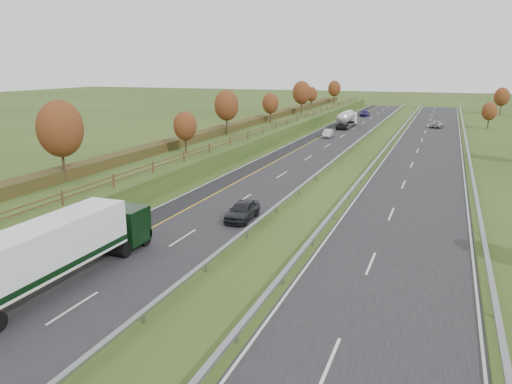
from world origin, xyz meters
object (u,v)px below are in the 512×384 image
at_px(car_dark_near, 242,210).
at_px(car_silver_mid, 328,133).
at_px(road_tanker, 347,119).
at_px(box_lorry, 52,251).
at_px(car_oncoming, 437,124).
at_px(car_small_far, 365,113).

bearing_deg(car_dark_near, car_silver_mid, 93.06).
bearing_deg(road_tanker, box_lorry, -90.47).
bearing_deg(box_lorry, car_dark_near, 72.65).
relative_size(road_tanker, car_dark_near, 2.37).
relative_size(box_lorry, car_dark_near, 3.43).
xyz_separation_m(car_dark_near, car_oncoming, (13.39, 74.67, -0.12)).
xyz_separation_m(box_lorry, car_oncoming, (18.47, 90.92, -1.60)).
bearing_deg(car_small_far, car_dark_near, -90.01).
distance_m(box_lorry, car_dark_near, 17.10).
height_order(car_silver_mid, car_oncoming, car_silver_mid).
distance_m(car_small_far, car_oncoming, 26.04).
bearing_deg(car_small_far, car_oncoming, -49.10).
distance_m(box_lorry, car_oncoming, 92.79).
xyz_separation_m(road_tanker, car_silver_mid, (-0.27, -16.02, -1.11)).
relative_size(box_lorry, car_silver_mid, 3.77).
height_order(road_tanker, car_dark_near, road_tanker).
height_order(box_lorry, road_tanker, box_lorry).
height_order(box_lorry, car_silver_mid, box_lorry).
distance_m(car_silver_mid, car_oncoming, 29.01).
bearing_deg(box_lorry, road_tanker, 89.53).
distance_m(car_silver_mid, car_small_far, 41.52).
bearing_deg(road_tanker, car_oncoming, 20.61).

